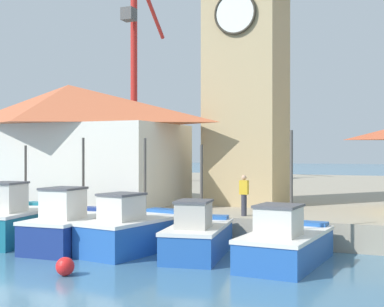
{
  "coord_description": "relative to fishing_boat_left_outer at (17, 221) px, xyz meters",
  "views": [
    {
      "loc": [
        10.68,
        -10.79,
        3.58
      ],
      "look_at": [
        1.37,
        10.63,
        3.5
      ],
      "focal_mm": 50.0,
      "sensor_mm": 36.0,
      "label": 1
    }
  ],
  "objects": [
    {
      "name": "quay_wharf",
      "position": [
        4.06,
        22.86,
        -0.31
      ],
      "size": [
        120.0,
        40.0,
        1.04
      ],
      "primitive_type": "cube",
      "color": "#9E937F",
      "rests_on": "ground"
    },
    {
      "name": "fishing_boat_left_outer",
      "position": [
        0.0,
        0.0,
        0.0
      ],
      "size": [
        2.52,
        4.64,
        3.83
      ],
      "color": "#196B7F",
      "rests_on": "ground"
    },
    {
      "name": "fishing_boat_left_inner",
      "position": [
        2.87,
        -0.2,
        -0.05
      ],
      "size": [
        2.24,
        4.55,
        4.11
      ],
      "color": "navy",
      "rests_on": "ground"
    },
    {
      "name": "fishing_boat_mid_left",
      "position": [
        5.22,
        0.18,
        -0.07
      ],
      "size": [
        2.61,
        4.74,
        4.08
      ],
      "color": "#2356A8",
      "rests_on": "ground"
    },
    {
      "name": "fishing_boat_center",
      "position": [
        7.64,
        0.3,
        -0.14
      ],
      "size": [
        2.48,
        4.42,
        3.83
      ],
      "color": "#2356A8",
      "rests_on": "ground"
    },
    {
      "name": "fishing_boat_mid_right",
      "position": [
        10.73,
        0.11,
        -0.16
      ],
      "size": [
        2.33,
        4.58,
        4.28
      ],
      "color": "#2356A8",
      "rests_on": "ground"
    },
    {
      "name": "clock_tower",
      "position": [
        6.8,
        8.45,
        7.06
      ],
      "size": [
        3.96,
        3.96,
        14.66
      ],
      "color": "tan",
      "rests_on": "quay_wharf"
    },
    {
      "name": "warehouse_left",
      "position": [
        -1.92,
        5.92,
        3.26
      ],
      "size": [
        11.72,
        6.02,
        5.96
      ],
      "color": "silver",
      "rests_on": "quay_wharf"
    },
    {
      "name": "port_crane_near",
      "position": [
        -7.3,
        22.29,
        6.72
      ],
      "size": [
        2.78,
        10.28,
        18.27
      ],
      "color": "maroon",
      "rests_on": "quay_wharf"
    },
    {
      "name": "mooring_buoy",
      "position": [
        5.25,
        -3.91,
        -0.55
      ],
      "size": [
        0.54,
        0.54,
        0.54
      ],
      "primitive_type": "sphere",
      "color": "red",
      "rests_on": "ground"
    },
    {
      "name": "dock_worker_near_tower",
      "position": [
        8.2,
        3.64,
        1.06
      ],
      "size": [
        0.34,
        0.22,
        1.62
      ],
      "color": "#33333D",
      "rests_on": "quay_wharf"
    },
    {
      "name": "dock_worker_along_quay",
      "position": [
        0.98,
        4.41,
        1.06
      ],
      "size": [
        0.34,
        0.22,
        1.62
      ],
      "color": "#33333D",
      "rests_on": "quay_wharf"
    }
  ]
}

